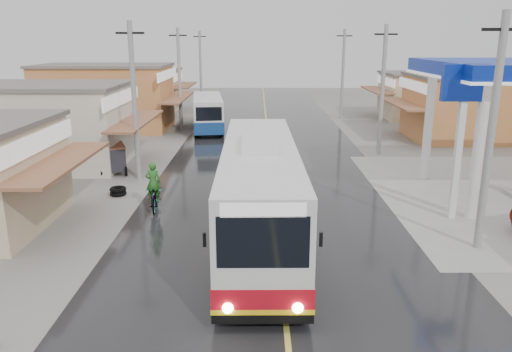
{
  "coord_description": "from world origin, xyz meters",
  "views": [
    {
      "loc": [
        -0.72,
        -16.32,
        7.1
      ],
      "look_at": [
        -0.8,
        1.81,
        2.12
      ],
      "focal_mm": 35.0,
      "sensor_mm": 36.0,
      "label": 1
    }
  ],
  "objects_px": {
    "tricycle_near": "(112,157)",
    "second_bus": "(208,112)",
    "tyre_stack": "(118,191)",
    "cyclist": "(155,194)",
    "coach_bus": "(260,192)"
  },
  "relations": [
    {
      "from": "coach_bus",
      "to": "tyre_stack",
      "type": "xyz_separation_m",
      "value": [
        -6.65,
        5.41,
        -1.64
      ]
    },
    {
      "from": "second_bus",
      "to": "tyre_stack",
      "type": "distance_m",
      "value": 17.56
    },
    {
      "from": "tricycle_near",
      "to": "tyre_stack",
      "type": "relative_size",
      "value": 2.9
    },
    {
      "from": "second_bus",
      "to": "cyclist",
      "type": "xyz_separation_m",
      "value": [
        -0.41,
        -19.36,
        -0.76
      ]
    },
    {
      "from": "tyre_stack",
      "to": "tricycle_near",
      "type": "bearing_deg",
      "value": 108.57
    },
    {
      "from": "tricycle_near",
      "to": "cyclist",
      "type": "bearing_deg",
      "value": -80.71
    },
    {
      "from": "second_bus",
      "to": "tricycle_near",
      "type": "xyz_separation_m",
      "value": [
        -3.91,
        -13.33,
        -0.56
      ]
    },
    {
      "from": "coach_bus",
      "to": "tricycle_near",
      "type": "bearing_deg",
      "value": 129.77
    },
    {
      "from": "cyclist",
      "to": "tricycle_near",
      "type": "relative_size",
      "value": 0.95
    },
    {
      "from": "cyclist",
      "to": "tricycle_near",
      "type": "bearing_deg",
      "value": 113.02
    },
    {
      "from": "second_bus",
      "to": "coach_bus",
      "type": "bearing_deg",
      "value": -86.65
    },
    {
      "from": "tyre_stack",
      "to": "cyclist",
      "type": "bearing_deg",
      "value": -43.36
    },
    {
      "from": "coach_bus",
      "to": "second_bus",
      "type": "distance_m",
      "value": 23.1
    },
    {
      "from": "coach_bus",
      "to": "tyre_stack",
      "type": "bearing_deg",
      "value": 140.29
    },
    {
      "from": "tricycle_near",
      "to": "second_bus",
      "type": "bearing_deg",
      "value": 52.81
    }
  ]
}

